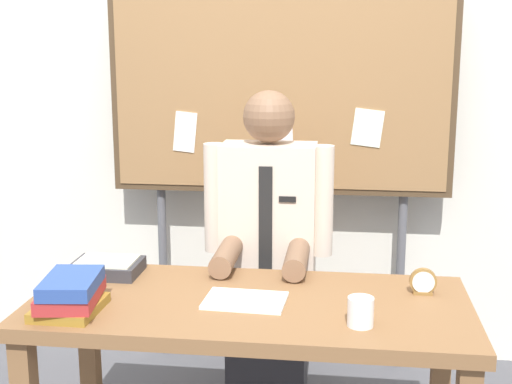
% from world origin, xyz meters
% --- Properties ---
extents(back_wall, '(6.40, 0.08, 2.70)m').
position_xyz_m(back_wall, '(0.00, 1.26, 1.35)').
color(back_wall, silver).
rests_on(back_wall, ground_plane).
extents(desk, '(1.54, 0.70, 0.74)m').
position_xyz_m(desk, '(0.00, 0.00, 0.64)').
color(desk, brown).
rests_on(desk, ground_plane).
extents(person, '(0.55, 0.56, 1.43)m').
position_xyz_m(person, '(0.00, 0.59, 0.67)').
color(person, '#2D2D33').
rests_on(person, ground_plane).
extents(bulletin_board, '(1.65, 0.09, 1.93)m').
position_xyz_m(bulletin_board, '(0.00, 1.06, 1.39)').
color(bulletin_board, '#4C3823').
rests_on(bulletin_board, ground_plane).
extents(book_stack, '(0.22, 0.31, 0.13)m').
position_xyz_m(book_stack, '(-0.58, -0.18, 0.80)').
color(book_stack, olive).
rests_on(book_stack, desk).
extents(open_notebook, '(0.29, 0.21, 0.01)m').
position_xyz_m(open_notebook, '(-0.01, -0.02, 0.74)').
color(open_notebook, white).
rests_on(open_notebook, desk).
extents(desk_clock, '(0.10, 0.04, 0.10)m').
position_xyz_m(desk_clock, '(0.61, 0.14, 0.78)').
color(desk_clock, olive).
rests_on(desk_clock, desk).
extents(coffee_mug, '(0.08, 0.08, 0.09)m').
position_xyz_m(coffee_mug, '(0.38, -0.18, 0.78)').
color(coffee_mug, white).
rests_on(coffee_mug, desk).
extents(paper_tray, '(0.26, 0.20, 0.06)m').
position_xyz_m(paper_tray, '(-0.59, 0.21, 0.76)').
color(paper_tray, '#333338').
rests_on(paper_tray, desk).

